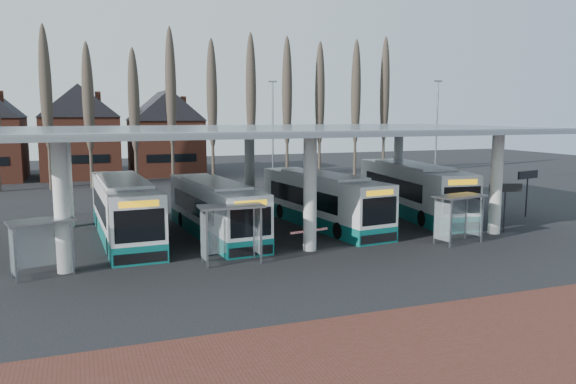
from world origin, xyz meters
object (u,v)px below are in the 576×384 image
object	(u,v)px
bus_2	(322,201)
bus_3	(412,191)
bus_0	(124,211)
shelter_1	(230,220)
shelter_0	(41,235)
bus_1	(215,210)
shelter_2	(457,208)

from	to	relation	value
bus_2	bus_3	size ratio (longest dim) A/B	0.93
bus_2	bus_0	bearing A→B (deg)	171.42
bus_2	shelter_1	bearing A→B (deg)	-145.96
bus_3	shelter_1	world-z (taller)	bus_3
bus_0	bus_3	xyz separation A→B (m)	(19.81, 1.04, 0.08)
shelter_0	shelter_1	distance (m)	8.46
bus_1	bus_2	bearing A→B (deg)	-0.63
shelter_1	shelter_0	bearing A→B (deg)	175.31
bus_1	bus_3	bearing A→B (deg)	2.65
shelter_1	shelter_2	size ratio (longest dim) A/B	0.98
shelter_1	bus_0	bearing A→B (deg)	122.13
bus_0	bus_3	distance (m)	19.84
bus_3	shelter_0	bearing A→B (deg)	-156.19
shelter_1	shelter_2	xyz separation A→B (m)	(12.84, -0.35, -0.09)
bus_0	shelter_0	world-z (taller)	bus_0
bus_0	bus_1	bearing A→B (deg)	-11.64
bus_1	shelter_1	distance (m)	6.33
bus_2	shelter_1	distance (m)	10.34
bus_3	bus_2	bearing A→B (deg)	-163.10
shelter_2	bus_0	bearing A→B (deg)	145.52
bus_1	shelter_1	world-z (taller)	bus_1
bus_0	shelter_1	xyz separation A→B (m)	(4.39, -7.12, 0.42)
bus_2	shelter_0	xyz separation A→B (m)	(-16.22, -6.01, 0.25)
shelter_0	bus_2	bearing A→B (deg)	6.13
bus_3	shelter_2	xyz separation A→B (m)	(-2.59, -8.52, 0.25)
shelter_1	bus_2	bearing A→B (deg)	41.48
bus_0	shelter_1	size ratio (longest dim) A/B	4.11
shelter_0	shelter_1	xyz separation A→B (m)	(8.43, -0.77, 0.21)
bus_0	shelter_1	world-z (taller)	bus_0
bus_2	shelter_1	size ratio (longest dim) A/B	4.05
bus_0	bus_1	xyz separation A→B (m)	(5.07, -0.85, -0.11)
shelter_0	shelter_2	world-z (taller)	shelter_2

